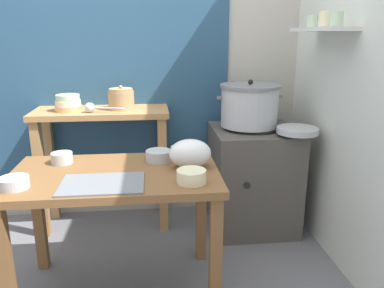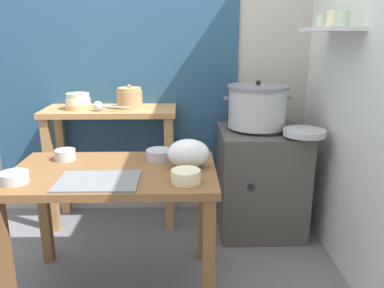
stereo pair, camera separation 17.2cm
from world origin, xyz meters
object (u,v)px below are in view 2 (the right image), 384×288
at_px(clay_pot, 130,98).
at_px(prep_bowl_4, 181,151).
at_px(wide_pan, 304,133).
at_px(prep_bowl_0, 186,176).
at_px(prep_table, 114,189).
at_px(plastic_bag, 188,153).
at_px(bowl_stack_enamel, 78,102).
at_px(prep_bowl_1, 159,154).
at_px(prep_bowl_3, 14,177).
at_px(stove_block, 260,179).
at_px(back_shelf_table, 112,137).
at_px(prep_bowl_2, 65,154).
at_px(serving_tray, 98,181).
at_px(steamer_pot, 257,106).
at_px(ladle, 100,106).

relative_size(clay_pot, prep_bowl_4, 1.69).
xyz_separation_m(wide_pan, prep_bowl_0, (-0.79, -0.66, -0.04)).
distance_m(prep_table, plastic_bag, 0.45).
bearing_deg(wide_pan, bowl_stack_enamel, 168.04).
xyz_separation_m(bowl_stack_enamel, prep_bowl_1, (0.61, -0.64, -0.20)).
height_order(clay_pot, bowl_stack_enamel, clay_pot).
bearing_deg(prep_bowl_3, stove_block, 32.10).
xyz_separation_m(back_shelf_table, prep_bowl_2, (-0.15, -0.65, 0.07)).
relative_size(prep_bowl_2, prep_bowl_4, 1.09).
bearing_deg(prep_bowl_0, plastic_bag, 86.01).
relative_size(bowl_stack_enamel, prep_bowl_0, 1.27).
relative_size(plastic_bag, prep_bowl_1, 1.56).
bearing_deg(plastic_bag, serving_tray, -155.22).
relative_size(steamer_pot, prep_bowl_3, 3.40).
relative_size(prep_table, prep_bowl_3, 7.84).
distance_m(serving_tray, prep_bowl_3, 0.41).
bearing_deg(prep_bowl_2, stove_block, 22.65).
xyz_separation_m(stove_block, prep_bowl_2, (-1.25, -0.52, 0.37)).
distance_m(bowl_stack_enamel, prep_bowl_1, 0.91).
height_order(prep_bowl_1, prep_bowl_3, prep_bowl_1).
height_order(bowl_stack_enamel, prep_bowl_4, bowl_stack_enamel).
relative_size(bowl_stack_enamel, ladle, 0.66).
relative_size(prep_table, plastic_bag, 4.80).
xyz_separation_m(prep_bowl_1, prep_bowl_3, (-0.69, -0.34, -0.00)).
bearing_deg(prep_bowl_1, stove_block, 37.19).
height_order(steamer_pot, prep_bowl_2, steamer_pot).
height_order(clay_pot, prep_bowl_0, clay_pot).
xyz_separation_m(prep_bowl_2, prep_bowl_4, (0.67, 0.05, 0.00)).
relative_size(stove_block, plastic_bag, 3.40).
height_order(back_shelf_table, prep_bowl_1, back_shelf_table).
bearing_deg(serving_tray, prep_bowl_3, 180.00).
distance_m(prep_table, clay_pot, 0.91).
bearing_deg(steamer_pot, prep_bowl_2, -155.89).
xyz_separation_m(steamer_pot, ladle, (-1.11, 0.01, 0.00)).
bearing_deg(prep_bowl_4, clay_pot, 121.96).
height_order(prep_table, stove_block, stove_block).
bearing_deg(clay_pot, prep_bowl_1, -69.63).
bearing_deg(back_shelf_table, prep_bowl_3, -106.27).
relative_size(ladle, prep_bowl_2, 2.34).
bearing_deg(prep_table, steamer_pot, 38.70).
height_order(stove_block, steamer_pot, steamer_pot).
xyz_separation_m(prep_bowl_1, prep_bowl_4, (0.13, 0.07, 0.00)).
xyz_separation_m(clay_pot, prep_bowl_2, (-0.29, -0.65, -0.22)).
height_order(back_shelf_table, wide_pan, back_shelf_table).
bearing_deg(prep_bowl_3, serving_tray, -0.00).
bearing_deg(prep_bowl_2, prep_bowl_4, 4.28).
bearing_deg(prep_table, bowl_stack_enamel, 115.05).
xyz_separation_m(serving_tray, prep_bowl_0, (0.43, -0.02, 0.03)).
xyz_separation_m(prep_table, steamer_pot, (0.90, 0.72, 0.32)).
distance_m(wide_pan, prep_bowl_4, 0.85).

